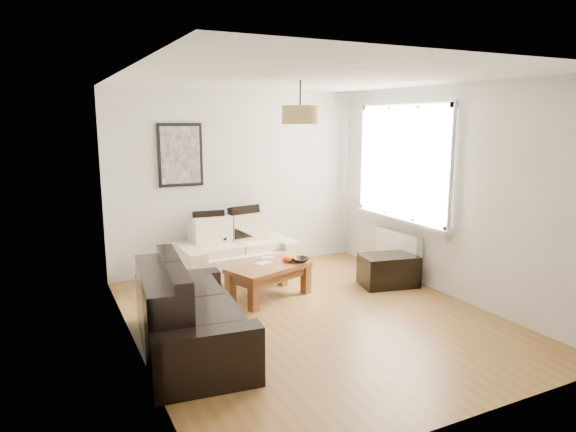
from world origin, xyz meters
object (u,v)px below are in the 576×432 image
coffee_table (269,281)px  sofa_leather (191,310)px  loveseat_cream (236,249)px  ottoman (389,270)px

coffee_table → sofa_leather: bearing=-141.7°
loveseat_cream → sofa_leather: (-1.20, -1.98, 0.01)m
loveseat_cream → coffee_table: size_ratio=1.56×
coffee_table → ottoman: (1.62, -0.28, 0.00)m
sofa_leather → loveseat_cream: bearing=-24.9°
loveseat_cream → sofa_leather: bearing=-123.6°
coffee_table → ottoman: size_ratio=1.40×
loveseat_cream → coffee_table: (0.06, -0.98, -0.19)m
coffee_table → ottoman: bearing=-9.9°
ottoman → sofa_leather: bearing=-166.0°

